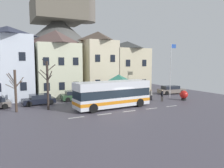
% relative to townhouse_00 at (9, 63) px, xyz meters
% --- Properties ---
extents(ground_plane, '(40.00, 60.00, 0.07)m').
position_rel_townhouse_00_xyz_m(ground_plane, '(11.35, -12.21, -5.18)').
color(ground_plane, '#4C4853').
extents(townhouse_00, '(6.01, 6.49, 10.30)m').
position_rel_townhouse_00_xyz_m(townhouse_00, '(0.00, 0.00, 0.00)').
color(townhouse_00, silver).
rests_on(townhouse_00, ground_plane).
extents(townhouse_01, '(6.25, 6.45, 10.14)m').
position_rel_townhouse_00_xyz_m(townhouse_01, '(6.58, -0.02, -0.08)').
color(townhouse_01, beige).
rests_on(townhouse_01, ground_plane).
extents(townhouse_02, '(5.13, 5.68, 10.32)m').
position_rel_townhouse_00_xyz_m(townhouse_02, '(13.40, -0.41, 0.01)').
color(townhouse_02, beige).
rests_on(townhouse_02, ground_plane).
extents(townhouse_03, '(6.42, 5.95, 8.97)m').
position_rel_townhouse_00_xyz_m(townhouse_03, '(19.09, -0.27, -0.66)').
color(townhouse_03, beige).
rests_on(townhouse_03, ground_plane).
extents(hilltop_castle, '(38.02, 38.02, 22.37)m').
position_rel_townhouse_00_xyz_m(hilltop_castle, '(11.63, 19.87, 3.26)').
color(hilltop_castle, '#595957').
rests_on(hilltop_castle, ground_plane).
extents(transit_bus, '(9.25, 3.17, 3.12)m').
position_rel_townhouse_00_xyz_m(transit_bus, '(10.51, -11.44, -3.58)').
color(transit_bus, silver).
rests_on(transit_bus, ground_plane).
extents(bus_shelter, '(3.60, 3.60, 3.60)m').
position_rel_townhouse_00_xyz_m(bus_shelter, '(13.63, -7.10, -2.17)').
color(bus_shelter, '#473D33').
rests_on(bus_shelter, ground_plane).
extents(parked_car_00, '(4.79, 2.36, 1.35)m').
position_rel_townhouse_00_xyz_m(parked_car_00, '(17.03, -5.53, -4.49)').
color(parked_car_00, '#2B543C').
rests_on(parked_car_00, ground_plane).
extents(parked_car_01, '(4.71, 2.44, 1.37)m').
position_rel_townhouse_00_xyz_m(parked_car_01, '(24.35, -5.94, -4.48)').
color(parked_car_01, slate).
rests_on(parked_car_01, ground_plane).
extents(parked_car_02, '(4.04, 2.23, 1.29)m').
position_rel_townhouse_00_xyz_m(parked_car_02, '(3.09, -5.45, -4.51)').
color(parked_car_02, black).
rests_on(parked_car_02, ground_plane).
extents(parked_car_04, '(3.91, 2.01, 1.39)m').
position_rel_townhouse_00_xyz_m(parked_car_04, '(8.02, -4.81, -4.47)').
color(parked_car_04, '#315335').
rests_on(parked_car_04, ground_plane).
extents(pedestrian_00, '(0.33, 0.33, 1.54)m').
position_rel_townhouse_00_xyz_m(pedestrian_00, '(17.48, -9.50, -4.26)').
color(pedestrian_00, black).
rests_on(pedestrian_00, ground_plane).
extents(pedestrian_01, '(0.34, 0.39, 1.59)m').
position_rel_townhouse_00_xyz_m(pedestrian_01, '(14.55, -9.29, -4.31)').
color(pedestrian_01, '#38332D').
rests_on(pedestrian_01, ground_plane).
extents(pedestrian_02, '(0.32, 0.32, 1.59)m').
position_rel_townhouse_00_xyz_m(pedestrian_02, '(18.38, -10.80, -4.22)').
color(pedestrian_02, '#38332D').
rests_on(pedestrian_02, ground_plane).
extents(public_bench, '(1.50, 0.48, 0.87)m').
position_rel_townhouse_00_xyz_m(public_bench, '(13.46, -5.38, -4.68)').
color(public_bench, '#33473D').
rests_on(public_bench, ground_plane).
extents(flagpole, '(0.95, 0.10, 8.01)m').
position_rel_townhouse_00_xyz_m(flagpole, '(21.53, -8.88, -0.56)').
color(flagpole, silver).
rests_on(flagpole, ground_plane).
extents(harbour_buoy, '(1.12, 1.12, 1.37)m').
position_rel_townhouse_00_xyz_m(harbour_buoy, '(21.65, -11.49, -4.39)').
color(harbour_buoy, black).
rests_on(harbour_buoy, ground_plane).
extents(bare_tree_00, '(1.83, 1.35, 4.54)m').
position_rel_townhouse_00_xyz_m(bare_tree_00, '(0.27, -8.66, -2.73)').
color(bare_tree_00, '#47382D').
rests_on(bare_tree_00, ground_plane).
extents(bare_tree_01, '(1.77, 1.61, 5.70)m').
position_rel_townhouse_00_xyz_m(bare_tree_01, '(3.56, -9.12, -2.23)').
color(bare_tree_01, '#382D28').
rests_on(bare_tree_01, ground_plane).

